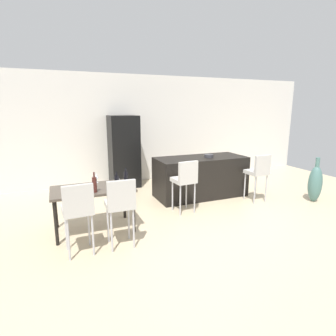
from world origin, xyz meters
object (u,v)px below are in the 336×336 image
dining_chair_near (78,208)px  fruit_bowl (209,156)px  wine_glass_left (118,179)px  floor_vase (315,183)px  dining_table (93,192)px  refrigerator (124,151)px  kitchen_island (200,177)px  wine_bottle_inner (126,178)px  wine_bottle_end (95,184)px  bar_chair_left (185,178)px  bar_chair_middle (259,171)px  wine_bottle_near (117,183)px  wine_glass_right (96,176)px  dining_chair_far (120,202)px  wine_glass_middle (131,182)px

dining_chair_near → fruit_bowl: bearing=28.3°
wine_glass_left → floor_vase: size_ratio=0.18×
dining_table → refrigerator: (1.11, 2.46, 0.25)m
kitchen_island → wine_bottle_inner: bearing=-152.8°
dining_table → wine_bottle_inner: bearing=-8.2°
fruit_bowl → refrigerator: bearing=135.1°
wine_bottle_end → bar_chair_left: bearing=11.9°
bar_chair_middle → wine_bottle_near: bearing=-173.0°
wine_bottle_inner → wine_glass_right: bearing=138.7°
refrigerator → floor_vase: (3.57, -2.81, -0.51)m
dining_table → dining_chair_far: (0.29, -0.75, 0.03)m
dining_chair_far → dining_chair_near: bearing=180.0°
refrigerator → dining_chair_near: bearing=-113.7°
wine_glass_left → fruit_bowl: (2.29, 0.92, 0.09)m
bar_chair_left → kitchen_island: bearing=46.1°
bar_chair_middle → wine_bottle_inner: bearing=-176.1°
wine_glass_left → wine_glass_middle: 0.31m
bar_chair_left → dining_chair_far: same height
kitchen_island → dining_chair_far: (-2.26, -1.70, 0.24)m
wine_bottle_inner → wine_bottle_end: bearing=-162.6°
wine_glass_right → bar_chair_left: bearing=-6.3°
dining_chair_far → wine_glass_left: (0.13, 0.70, 0.17)m
bar_chair_middle → dining_chair_near: same height
dining_chair_far → bar_chair_middle: bearing=15.1°
refrigerator → fruit_bowl: (1.59, -1.59, 0.04)m
wine_glass_right → wine_bottle_inner: bearing=-41.3°
wine_glass_middle → refrigerator: size_ratio=0.09×
kitchen_island → fruit_bowl: 0.53m
dining_chair_near → wine_bottle_end: wine_bottle_end is taller
dining_chair_near → dining_chair_far: (0.58, -0.00, 0.00)m
fruit_bowl → wine_glass_right: bearing=-167.7°
dining_chair_near → wine_bottle_end: size_ratio=3.28×
dining_table → wine_glass_right: 0.38m
bar_chair_middle → wine_glass_middle: bar_chair_middle is taller
bar_chair_left → bar_chair_middle: size_ratio=1.00×
wine_bottle_end → fruit_bowl: 2.92m
wine_glass_right → wine_glass_left: bearing=-48.5°
wine_bottle_end → refrigerator: bearing=67.7°
wine_bottle_near → wine_bottle_end: size_ratio=0.93×
kitchen_island → wine_glass_middle: kitchen_island is taller
wine_glass_left → refrigerator: (0.69, 2.50, 0.06)m
bar_chair_middle → wine_glass_left: bar_chair_middle is taller
bar_chair_left → fruit_bowl: (0.95, 0.75, 0.26)m
wine_bottle_end → wine_glass_middle: wine_bottle_end is taller
dining_chair_far → wine_bottle_near: bearing=83.3°
kitchen_island → wine_bottle_inner: size_ratio=6.84×
dining_table → dining_chair_far: 0.80m
wine_glass_left → wine_glass_right: bearing=131.5°
dining_chair_far → fruit_bowl: (2.41, 1.62, 0.26)m
wine_bottle_inner → fruit_bowl: size_ratio=1.49×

